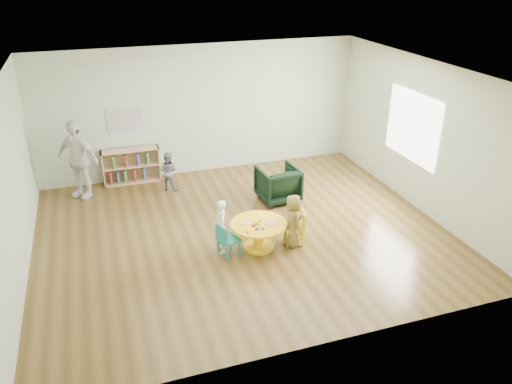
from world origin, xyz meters
TOP-DOWN VIEW (x-y plane):
  - room at (0.01, 0.00)m, footprint 7.10×7.00m
  - activity_table at (0.11, -0.57)m, footprint 0.93×0.93m
  - kid_chair_left at (-0.46, -0.64)m, footprint 0.40×0.40m
  - kid_chair_right at (0.78, -0.63)m, footprint 0.39×0.39m
  - bookshelf at (-1.61, 2.86)m, footprint 1.20×0.30m
  - alphabet_poster at (-1.60, 2.98)m, footprint 0.74×0.01m
  - armchair at (1.06, 1.02)m, footprint 0.80×0.82m
  - child_left at (-0.51, -0.48)m, footprint 0.22×0.34m
  - child_right at (0.68, -0.66)m, footprint 0.33×0.47m
  - toddler at (-0.92, 2.21)m, footprint 0.50×0.48m
  - adult_caretaker at (-2.63, 2.45)m, footprint 0.97×0.90m

SIDE VIEW (x-z plane):
  - kid_chair_left at x=-0.46m, z-range 0.02..0.60m
  - kid_chair_right at x=0.78m, z-range 0.02..0.61m
  - activity_table at x=0.11m, z-range 0.07..0.58m
  - armchair at x=1.06m, z-range 0.00..0.69m
  - bookshelf at x=-1.61m, z-range -0.01..0.74m
  - toddler at x=-0.92m, z-range 0.00..0.82m
  - child_left at x=-0.51m, z-range 0.00..0.92m
  - child_right at x=0.68m, z-range 0.00..0.92m
  - adult_caretaker at x=-2.63m, z-range 0.00..1.60m
  - alphabet_poster at x=-1.60m, z-range 1.08..1.62m
  - room at x=0.01m, z-range 0.49..3.29m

